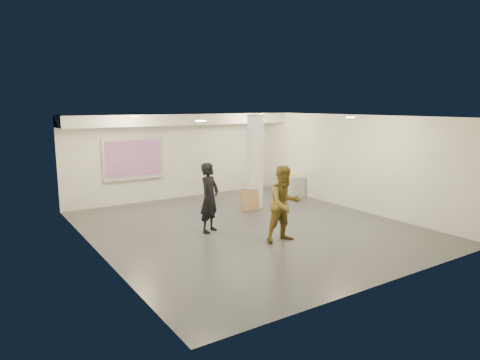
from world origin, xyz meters
TOP-DOWN VIEW (x-y plane):
  - floor at (0.00, 0.00)m, footprint 8.00×9.00m
  - ceiling at (0.00, 0.00)m, footprint 8.00×9.00m
  - wall_back at (0.00, 4.50)m, footprint 8.00×0.01m
  - wall_front at (0.00, -4.50)m, footprint 8.00×0.01m
  - wall_left at (-4.00, 0.00)m, footprint 0.01×9.00m
  - wall_right at (4.00, 0.00)m, footprint 0.01×9.00m
  - soffit_band at (0.00, 3.95)m, footprint 8.00×1.10m
  - downlight_nw at (-2.20, 2.50)m, footprint 0.22×0.22m
  - downlight_ne at (2.20, 2.50)m, footprint 0.22×0.22m
  - downlight_sw at (-2.20, -1.50)m, footprint 0.22×0.22m
  - downlight_se at (2.20, -1.50)m, footprint 0.22×0.22m
  - column at (1.50, 1.80)m, footprint 0.52×0.52m
  - projection_screen at (-1.60, 4.45)m, footprint 2.10×0.13m
  - credenza at (3.72, 2.74)m, footprint 0.61×1.30m
  - papers_stack at (3.77, 2.80)m, footprint 0.23×0.29m
  - postit_pad at (3.67, 2.61)m, footprint 0.21×0.28m
  - cardboard_back at (1.09, 1.49)m, footprint 0.63×0.24m
  - cardboard_front at (1.30, 1.62)m, footprint 0.57×0.34m
  - woman at (-1.08, 0.20)m, footprint 0.80×0.72m
  - man at (0.06, -1.48)m, footprint 0.97×0.79m

SIDE VIEW (x-z plane):
  - floor at x=0.00m, z-range -0.01..0.01m
  - cardboard_front at x=1.30m, z-range 0.00..0.60m
  - cardboard_back at x=1.09m, z-range 0.00..0.67m
  - credenza at x=3.72m, z-range 0.00..0.74m
  - papers_stack at x=3.77m, z-range 0.74..0.75m
  - postit_pad at x=3.67m, z-range 0.74..0.76m
  - woman at x=-1.08m, z-range 0.00..1.83m
  - man at x=0.06m, z-range 0.00..1.87m
  - wall_back at x=0.00m, z-range 0.00..3.00m
  - wall_front at x=0.00m, z-range 0.00..3.00m
  - wall_left at x=-4.00m, z-range 0.00..3.00m
  - wall_right at x=4.00m, z-range 0.00..3.00m
  - column at x=1.50m, z-range 0.00..3.00m
  - projection_screen at x=-1.60m, z-range 0.82..2.24m
  - soffit_band at x=0.00m, z-range 2.64..3.00m
  - downlight_nw at x=-2.20m, z-range 2.97..2.99m
  - downlight_ne at x=2.20m, z-range 2.97..2.99m
  - downlight_sw at x=-2.20m, z-range 2.97..2.99m
  - downlight_se at x=2.20m, z-range 2.97..2.99m
  - ceiling at x=0.00m, z-range 3.00..3.00m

